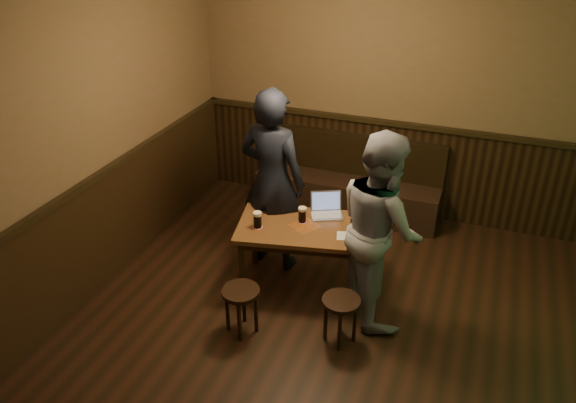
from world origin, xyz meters
The scene contains 12 objects.
room centered at (0.00, 0.22, 1.20)m, with size 5.04×6.04×2.84m.
bench centered at (-0.59, 2.75, 0.31)m, with size 2.20×0.50×0.95m.
pub_table centered at (-0.59, 1.16, 0.59)m, with size 1.39×0.97×0.68m.
stool_left centered at (-0.88, 0.32, 0.36)m, with size 0.41×0.41×0.45m.
stool_right centered at (-0.04, 0.51, 0.35)m, with size 0.40×0.40×0.44m.
pint_left centered at (-1.00, 0.98, 0.76)m, with size 0.11×0.11×0.16m.
pint_mid centered at (-0.64, 1.22, 0.76)m, with size 0.10×0.10×0.16m.
pint_right centered at (-0.14, 1.26, 0.76)m, with size 0.11×0.11×0.17m.
laptop centered at (-0.47, 1.46, 0.73)m, with size 0.37×0.35×0.21m.
menu centered at (-0.15, 1.13, 0.68)m, with size 0.22×0.15×0.00m, color silver.
person_suit centered at (-1.03, 1.44, 0.95)m, with size 0.69×0.45×1.90m, color black.
person_grey centered at (0.14, 1.04, 0.89)m, with size 0.86×0.67×1.78m, color gray.
Camera 1 is at (0.87, -3.14, 3.42)m, focal length 35.00 mm.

